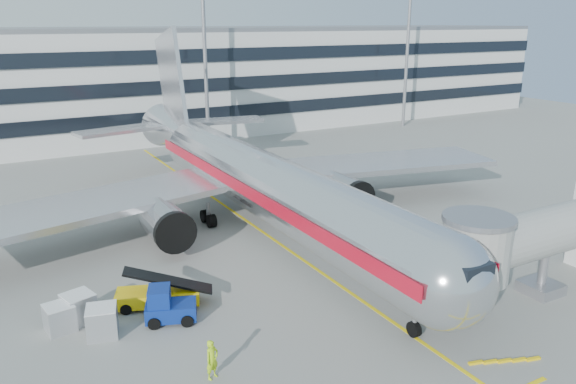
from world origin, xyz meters
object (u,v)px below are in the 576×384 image
baggage_tug (167,307)px  cargo_container_front (102,321)px  cargo_container_right (79,308)px  main_jet (254,178)px  ramp_worker (212,360)px  belt_loader (158,295)px  cargo_container_left (60,318)px

baggage_tug → cargo_container_front: baggage_tug is taller
baggage_tug → cargo_container_right: (-4.41, 2.53, -0.08)m
baggage_tug → cargo_container_front: size_ratio=1.65×
main_jet → cargo_container_front: 18.87m
main_jet → cargo_container_right: size_ratio=26.02×
main_jet → ramp_worker: main_jet is taller
belt_loader → cargo_container_right: bearing=174.4°
main_jet → belt_loader: 15.01m
baggage_tug → ramp_worker: 6.26m
main_jet → cargo_container_left: main_jet is taller
cargo_container_front → baggage_tug: bearing=-4.3°
baggage_tug → ramp_worker: bearing=-88.2°
belt_loader → cargo_container_right: size_ratio=2.70×
cargo_container_front → ramp_worker: 7.54m
belt_loader → ramp_worker: 8.35m
main_jet → ramp_worker: 21.15m
main_jet → cargo_container_right: bearing=-150.0°
belt_loader → baggage_tug: bearing=-91.7°
main_jet → cargo_container_left: size_ratio=30.42×
cargo_container_front → ramp_worker: ramp_worker is taller
main_jet → baggage_tug: main_jet is taller
main_jet → baggage_tug: size_ratio=15.79×
belt_loader → cargo_container_left: size_ratio=3.15×
belt_loader → cargo_container_front: belt_loader is taller
belt_loader → baggage_tug: belt_loader is taller
cargo_container_left → cargo_container_right: bearing=27.2°
ramp_worker → baggage_tug: bearing=69.3°
cargo_container_left → cargo_container_right: cargo_container_right is taller
ramp_worker → cargo_container_left: bearing=102.4°
baggage_tug → cargo_container_left: bearing=160.6°
baggage_tug → ramp_worker: baggage_tug is taller
baggage_tug → cargo_container_left: 5.87m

